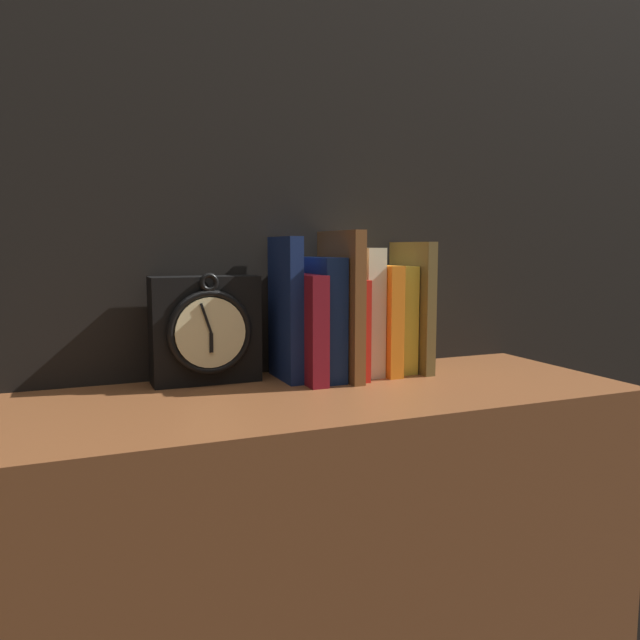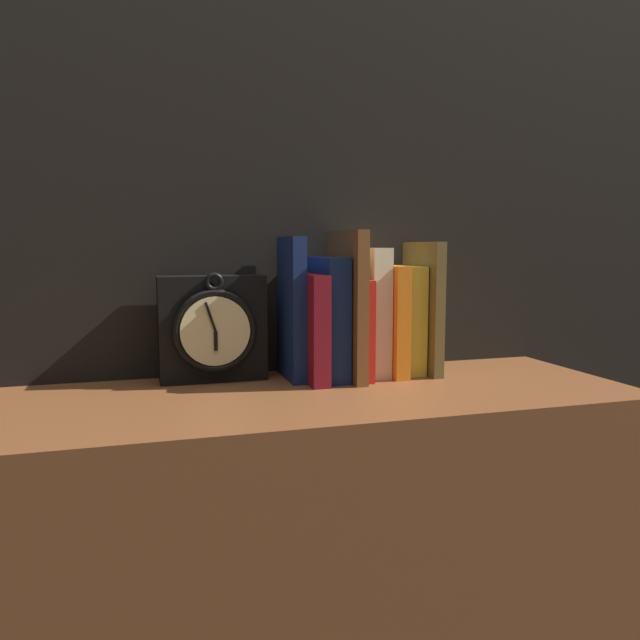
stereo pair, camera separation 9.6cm
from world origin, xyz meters
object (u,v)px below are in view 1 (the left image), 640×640
Objects in this scene: clock at (206,330)px; book_slot5_cream at (362,311)px; book_slot3_brown at (340,305)px; book_slot0_navy at (285,309)px; book_slot7_yellow at (393,318)px; book_slot2_navy at (321,318)px; book_slot1_maroon at (304,327)px; book_slot4_red at (349,327)px; book_slot6_orange at (379,319)px; book_slot8_brown at (411,307)px.

clock is 0.82× the size of book_slot5_cream.
book_slot3_brown is at bearing -158.87° from book_slot5_cream.
book_slot0_navy is 0.21m from book_slot7_yellow.
book_slot0_navy is 1.17× the size of book_slot2_navy.
book_slot4_red is at bearing 3.62° from book_slot1_maroon.
book_slot0_navy is (0.13, -0.02, 0.03)m from clock.
book_slot5_cream is (0.12, 0.02, 0.02)m from book_slot1_maroon.
book_slot6_orange is (0.06, 0.00, 0.01)m from book_slot4_red.
book_slot2_navy is (0.19, -0.03, 0.02)m from clock.
book_slot6_orange is at bearing 3.63° from book_slot4_red.
book_slot3_brown reaches higher than clock.
book_slot1_maroon is (0.16, -0.04, 0.00)m from clock.
book_slot3_brown reaches higher than book_slot2_navy.
book_slot0_navy is at bearing 166.94° from book_slot3_brown.
book_slot8_brown is (0.24, -0.01, -0.00)m from book_slot0_navy.
book_slot4_red is 0.06m from book_slot6_orange.
clock is at bearing 174.95° from book_slot5_cream.
book_slot7_yellow is at bearing 4.94° from book_slot2_navy.
book_slot7_yellow is at bearing 2.43° from book_slot5_cream.
book_slot1_maroon is 0.87× the size of book_slot2_navy.
book_slot8_brown reaches higher than clock.
book_slot2_navy is 0.93× the size of book_slot5_cream.
book_slot2_navy is 1.09× the size of book_slot7_yellow.
book_slot0_navy reaches higher than clock.
book_slot7_yellow is 0.04m from book_slot8_brown.
clock is at bearing 174.07° from book_slot6_orange.
book_slot0_navy is 0.24m from book_slot8_brown.
book_slot0_navy is 1.04× the size of book_slot8_brown.
book_slot4_red is at bearing -1.56° from book_slot2_navy.
book_slot7_yellow is at bearing 159.50° from book_slot8_brown.
book_slot7_yellow is (0.34, -0.02, 0.01)m from clock.
book_slot8_brown is (0.07, -0.00, 0.02)m from book_slot6_orange.
book_slot1_maroon is 0.81× the size of book_slot5_cream.
book_slot5_cream reaches higher than book_slot7_yellow.
book_slot6_orange reaches higher than clock.
book_slot5_cream reaches higher than book_slot2_navy.
book_slot5_cream reaches higher than clock.
book_slot3_brown is at bearing -11.12° from clock.
book_slot3_brown is at bearing -13.06° from book_slot0_navy.
book_slot0_navy is at bearing -179.71° from book_slot7_yellow.
book_slot4_red is 0.76× the size of book_slot5_cream.
book_slot3_brown is at bearing -175.79° from book_slot8_brown.
book_slot6_orange is (0.03, -0.01, -0.02)m from book_slot5_cream.
book_slot8_brown reaches higher than book_slot4_red.
book_slot8_brown is (0.37, -0.03, 0.03)m from clock.
book_slot3_brown is 1.32× the size of book_slot7_yellow.
book_slot8_brown is at bearing -5.19° from book_slot5_cream.
book_slot3_brown reaches higher than book_slot7_yellow.
book_slot5_cream is (0.28, -0.02, 0.02)m from clock.
book_slot2_navy is at bearing 163.01° from book_slot3_brown.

